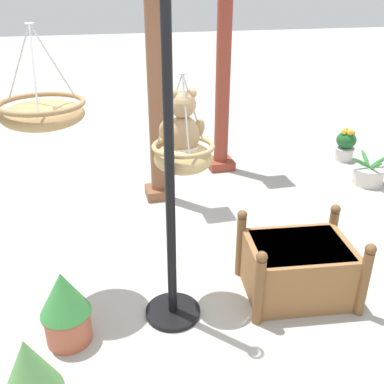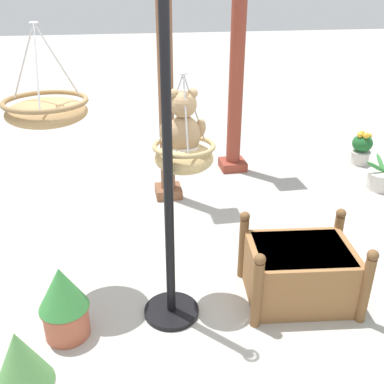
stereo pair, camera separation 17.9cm
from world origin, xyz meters
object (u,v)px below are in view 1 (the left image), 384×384
display_pole_central (171,235)px  teddy_bear (182,127)px  wooden_planter_box (298,267)px  potted_plant_bushy_green (32,384)px  potted_plant_conical_shrub (65,307)px  greenhouse_pillar_left (223,69)px  potted_plant_tall_leafy (369,173)px  hanging_basket_left_high (43,113)px  potted_plant_small_succulent (346,145)px  hanging_basket_with_teddy (183,156)px  greenhouse_pillar_right (155,87)px

display_pole_central → teddy_bear: display_pole_central is taller
display_pole_central → wooden_planter_box: size_ratio=2.42×
potted_plant_bushy_green → potted_plant_conical_shrub: 0.71m
display_pole_central → greenhouse_pillar_left: 3.17m
wooden_planter_box → potted_plant_conical_shrub: 1.89m
potted_plant_tall_leafy → potted_plant_bushy_green: 4.76m
hanging_basket_left_high → wooden_planter_box: 2.35m
potted_plant_small_succulent → potted_plant_conical_shrub: potted_plant_conical_shrub is taller
teddy_bear → potted_plant_conical_shrub: teddy_bear is taller
teddy_bear → potted_plant_bushy_green: teddy_bear is taller
potted_plant_small_succulent → hanging_basket_left_high: bearing=-150.5°
hanging_basket_with_teddy → potted_plant_tall_leafy: bearing=30.1°
potted_plant_tall_leafy → display_pole_central: bearing=-147.6°
hanging_basket_left_high → teddy_bear: bearing=-12.9°
greenhouse_pillar_left → potted_plant_conical_shrub: 3.74m
potted_plant_conical_shrub → potted_plant_tall_leafy: bearing=27.7°
hanging_basket_left_high → potted_plant_bushy_green: size_ratio=1.04×
teddy_bear → hanging_basket_left_high: size_ratio=0.69×
teddy_bear → greenhouse_pillar_right: greenhouse_pillar_right is taller
display_pole_central → potted_plant_bushy_green: 1.31m
hanging_basket_left_high → hanging_basket_with_teddy: bearing=-14.2°
hanging_basket_left_high → potted_plant_small_succulent: bearing=29.5°
hanging_basket_with_teddy → greenhouse_pillar_left: greenhouse_pillar_left is taller
hanging_basket_with_teddy → teddy_bear: 0.22m
hanging_basket_with_teddy → greenhouse_pillar_right: 1.88m
hanging_basket_with_teddy → teddy_bear: bearing=90.0°
potted_plant_bushy_green → wooden_planter_box: bearing=22.0°
potted_plant_bushy_green → teddy_bear: bearing=43.7°
teddy_bear → greenhouse_pillar_left: (1.09, 2.57, -0.09)m
display_pole_central → potted_plant_small_succulent: display_pole_central is taller
greenhouse_pillar_left → wooden_planter_box: greenhouse_pillar_left is taller
greenhouse_pillar_left → potted_plant_bushy_green: (-2.20, -3.64, -1.03)m
potted_plant_conical_shrub → teddy_bear: bearing=21.3°
greenhouse_pillar_left → hanging_basket_with_teddy: bearing=-112.7°
hanging_basket_left_high → potted_plant_tall_leafy: bearing=20.1°
hanging_basket_left_high → greenhouse_pillar_right: 1.96m
hanging_basket_with_teddy → potted_plant_bushy_green: hanging_basket_with_teddy is taller
hanging_basket_with_teddy → potted_plant_tall_leafy: (2.82, 1.63, -1.11)m
display_pole_central → potted_plant_small_succulent: size_ratio=4.83×
wooden_planter_box → greenhouse_pillar_left: bearing=86.8°
hanging_basket_with_teddy → wooden_planter_box: (0.93, -0.22, -0.99)m
display_pole_central → greenhouse_pillar_right: 2.23m
hanging_basket_with_teddy → potted_plant_small_succulent: hanging_basket_with_teddy is taller
hanging_basket_left_high → potted_plant_conical_shrub: (0.01, -0.59, -1.27)m
hanging_basket_with_teddy → potted_plant_conical_shrub: hanging_basket_with_teddy is taller
teddy_bear → hanging_basket_left_high: (-0.97, 0.22, 0.11)m
greenhouse_pillar_left → potted_plant_small_succulent: size_ratio=5.77×
hanging_basket_with_teddy → potted_plant_tall_leafy: 3.44m
greenhouse_pillar_right → potted_plant_tall_leafy: size_ratio=5.07×
hanging_basket_left_high → potted_plant_conical_shrub: bearing=-88.6°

